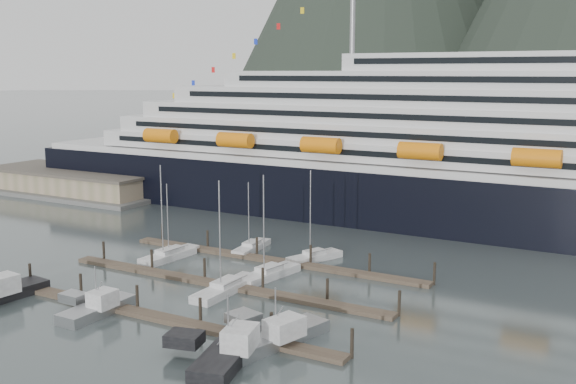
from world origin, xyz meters
name	(u,v)px	position (x,y,z in m)	size (l,w,h in m)	color
ground	(238,299)	(0.00, 0.00, 0.00)	(1600.00, 1600.00, 0.00)	#414D4D
cruise_ship	(570,164)	(30.03, 54.94, 12.04)	(210.00, 30.40, 50.30)	black
warehouse	(75,184)	(-72.00, 42.00, 2.25)	(46.00, 20.00, 5.80)	#595956
dock_near	(152,315)	(-4.93, -9.95, 0.31)	(48.18, 2.28, 3.20)	#4B3A30
dock_mid	(219,284)	(-4.93, 3.05, 0.31)	(48.18, 2.28, 3.20)	#4B3A30
dock_far	(271,259)	(-4.93, 16.05, 0.31)	(48.18, 2.28, 3.20)	#4B3A30
sailboat_a	(168,257)	(-18.65, 9.52, 0.44)	(3.53, 9.76, 14.60)	#B4B4B4
sailboat_b	(173,254)	(-19.06, 11.22, 0.40)	(3.11, 9.31, 11.49)	#B4B4B4
sailboat_c	(269,274)	(-1.17, 9.24, 0.44)	(4.47, 10.51, 14.53)	#B4B4B4
sailboat_d	(226,289)	(-2.75, 1.46, 0.43)	(2.78, 11.71, 14.81)	#B4B4B4
sailboat_e	(252,248)	(-10.77, 19.99, 0.39)	(3.41, 9.41, 11.14)	#B4B4B4
sailboat_f	(315,257)	(0.29, 19.75, 0.43)	(5.69, 9.22, 13.80)	#B4B4B4
trawler_b	(96,307)	(-11.16, -12.23, 0.82)	(7.32, 9.61, 6.19)	#95979A
trawler_c	(275,336)	(10.74, -9.52, 0.85)	(9.87, 13.24, 6.52)	#95979A
trawler_d	(227,350)	(8.74, -15.03, 0.91)	(9.60, 12.55, 7.17)	black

